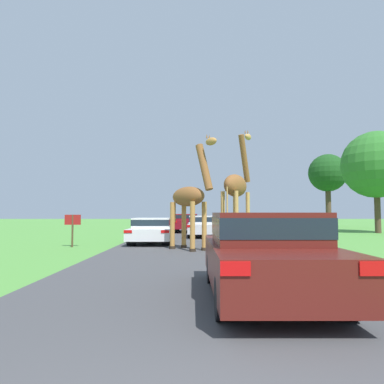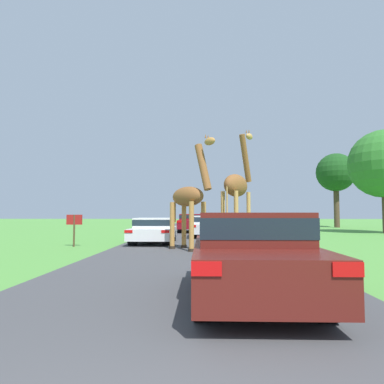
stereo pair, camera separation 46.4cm
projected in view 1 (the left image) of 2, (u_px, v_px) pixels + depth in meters
The scene contains 10 objects.
road at pixel (192, 229), 31.37m from camera, with size 6.93×120.00×0.00m.
giraffe_near_road at pixel (190, 199), 13.90m from camera, with size 2.04×2.30×4.53m.
giraffe_companion at pixel (236, 188), 15.10m from camera, with size 1.80×2.46×5.44m.
car_lead_maroon at pixel (265, 253), 6.10m from camera, with size 1.97×4.30×1.51m.
car_queue_right at pixel (202, 226), 21.29m from camera, with size 1.89×3.97×1.30m.
car_queue_left at pixel (186, 222), 26.63m from camera, with size 1.90×4.41×1.39m.
car_far_ahead at pixel (152, 230), 16.91m from camera, with size 1.97×4.23×1.24m.
tree_left_edge at pixel (327, 174), 35.37m from camera, with size 3.88×3.88×7.55m.
tree_centre_back at pixel (375, 165), 25.39m from camera, with size 4.96×4.96×7.55m.
sign_post at pixel (72, 224), 14.93m from camera, with size 0.70×0.08×1.41m.
Camera 1 is at (-0.06, -1.52, 1.51)m, focal length 32.00 mm.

